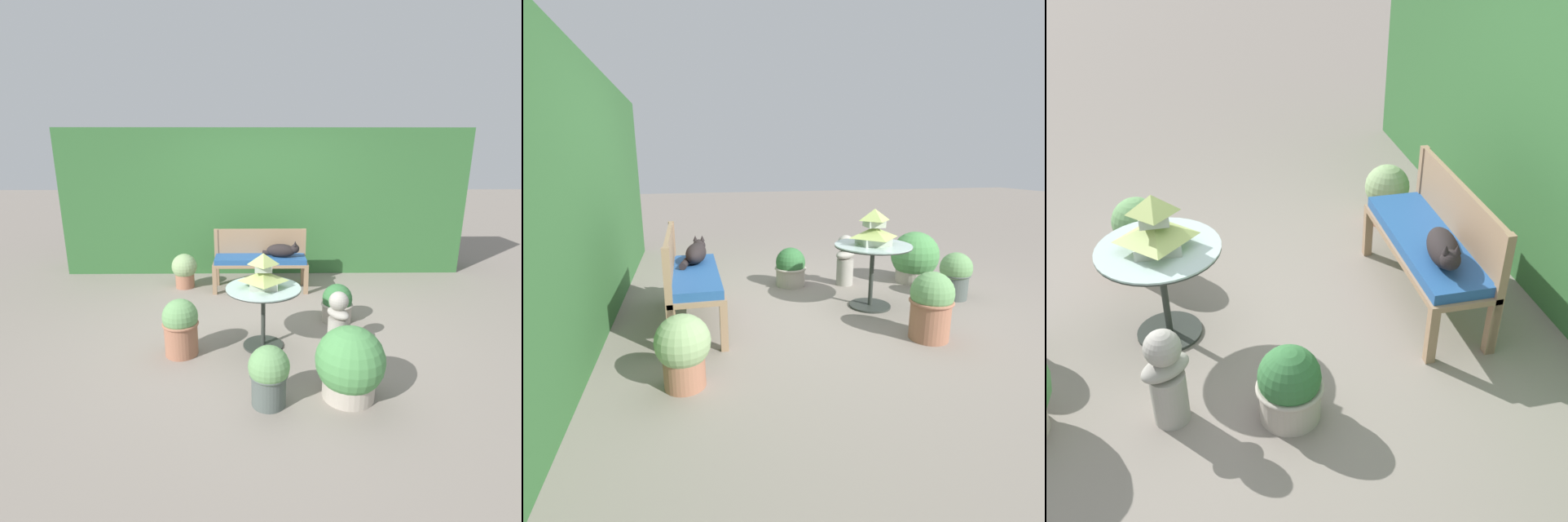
{
  "view_description": "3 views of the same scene",
  "coord_description": "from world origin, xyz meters",
  "views": [
    {
      "loc": [
        -0.14,
        -4.4,
        2.04
      ],
      "look_at": [
        -0.07,
        0.64,
        0.6
      ],
      "focal_mm": 28.0,
      "sensor_mm": 36.0,
      "label": 1
    },
    {
      "loc": [
        -3.72,
        1.26,
        1.49
      ],
      "look_at": [
        0.01,
        0.38,
        0.52
      ],
      "focal_mm": 28.0,
      "sensor_mm": 36.0,
      "label": 2
    },
    {
      "loc": [
        3.42,
        -0.39,
        2.71
      ],
      "look_at": [
        0.1,
        0.37,
        0.54
      ],
      "focal_mm": 45.0,
      "sensor_mm": 36.0,
      "label": 3
    }
  ],
  "objects": [
    {
      "name": "pagoda_birdhouse",
      "position": [
        -0.06,
        -0.52,
        0.81
      ],
      "size": [
        0.37,
        0.37,
        0.36
      ],
      "color": "#B2BCA8",
      "rests_on": "patio_table"
    },
    {
      "name": "foliage_hedge_back",
      "position": [
        0.0,
        2.38,
        1.15
      ],
      "size": [
        6.4,
        0.77,
        2.29
      ],
      "primitive_type": "cube",
      "color": "#336633",
      "rests_on": "ground"
    },
    {
      "name": "ground",
      "position": [
        0.0,
        0.0,
        0.0
      ],
      "size": [
        30.0,
        30.0,
        0.0
      ],
      "primitive_type": "plane",
      "color": "gray"
    },
    {
      "name": "potted_plant_table_far",
      "position": [
        0.83,
        0.1,
        0.22
      ],
      "size": [
        0.38,
        0.38,
        0.46
      ],
      "color": "#ADA393",
      "rests_on": "ground"
    },
    {
      "name": "garden_bench",
      "position": [
        -0.07,
        1.23,
        0.42
      ],
      "size": [
        1.35,
        0.45,
        0.5
      ],
      "color": "#937556",
      "rests_on": "ground"
    },
    {
      "name": "potted_plant_hedge_corner",
      "position": [
        -1.19,
        1.34,
        0.27
      ],
      "size": [
        0.37,
        0.37,
        0.51
      ],
      "color": "#9E664C",
      "rests_on": "ground"
    },
    {
      "name": "bench_backrest",
      "position": [
        -0.07,
        1.44,
        0.62
      ],
      "size": [
        1.35,
        0.06,
        0.86
      ],
      "color": "#937556",
      "rests_on": "ground"
    },
    {
      "name": "patio_table",
      "position": [
        -0.06,
        -0.52,
        0.52
      ],
      "size": [
        0.77,
        0.77,
        0.65
      ],
      "color": "#2D332D",
      "rests_on": "ground"
    },
    {
      "name": "garden_bust",
      "position": [
        0.71,
        -0.54,
        0.31
      ],
      "size": [
        0.28,
        0.33,
        0.61
      ],
      "rotation": [
        0.0,
        0.0,
        -1.04
      ],
      "color": "#A39E93",
      "rests_on": "ground"
    },
    {
      "name": "potted_plant_path_edge",
      "position": [
        -0.89,
        -0.67,
        0.3
      ],
      "size": [
        0.37,
        0.37,
        0.58
      ],
      "color": "#9E664C",
      "rests_on": "ground"
    },
    {
      "name": "potted_plant_bench_right",
      "position": [
        -0.04,
        -1.52,
        0.27
      ],
      "size": [
        0.34,
        0.34,
        0.51
      ],
      "color": "#4C5651",
      "rests_on": "ground"
    },
    {
      "name": "potted_plant_patio_mid",
      "position": [
        0.63,
        -1.42,
        0.29
      ],
      "size": [
        0.58,
        0.58,
        0.62
      ],
      "color": "#ADA393",
      "rests_on": "ground"
    },
    {
      "name": "cat",
      "position": [
        0.24,
        1.21,
        0.59
      ],
      "size": [
        0.52,
        0.29,
        0.23
      ],
      "rotation": [
        0.0,
        0.0,
        -0.19
      ],
      "color": "black",
      "rests_on": "garden_bench"
    }
  ]
}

